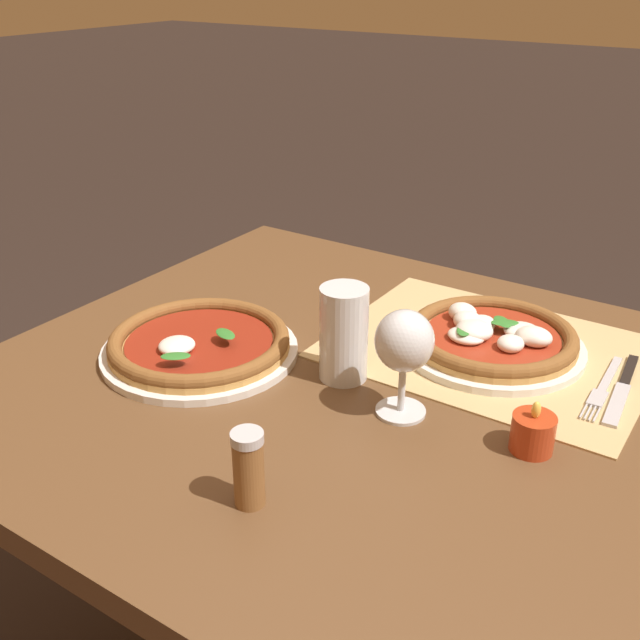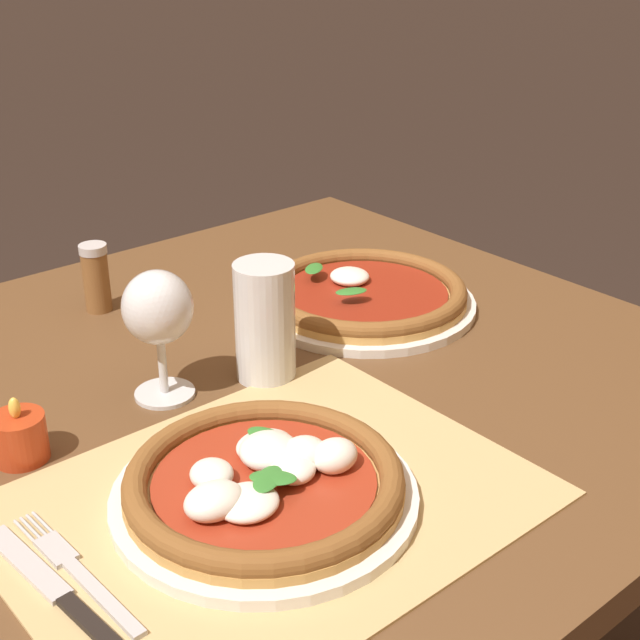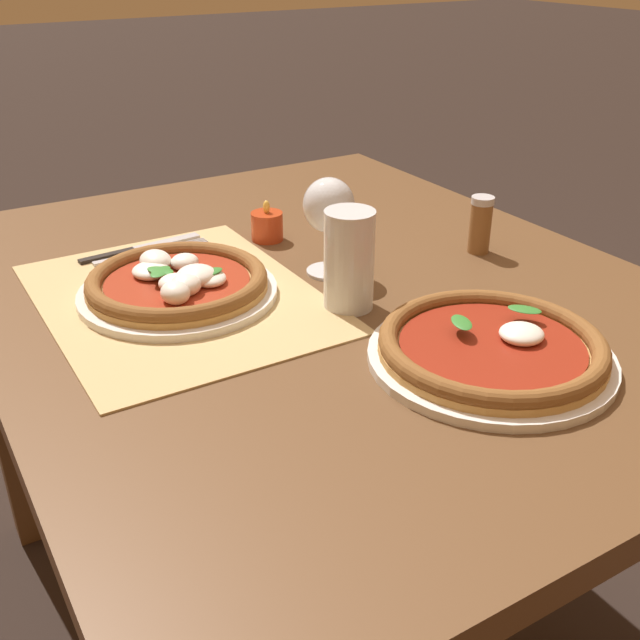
{
  "view_description": "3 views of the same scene",
  "coord_description": "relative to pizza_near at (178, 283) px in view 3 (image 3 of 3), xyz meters",
  "views": [
    {
      "loc": [
        -0.42,
        0.83,
        1.31
      ],
      "look_at": [
        0.19,
        -0.08,
        0.78
      ],
      "focal_mm": 42.0,
      "sensor_mm": 36.0,
      "label": 1
    },
    {
      "loc": [
        -0.47,
        -0.76,
        1.26
      ],
      "look_at": [
        0.14,
        -0.04,
        0.81
      ],
      "focal_mm": 50.0,
      "sensor_mm": 36.0,
      "label": 2
    },
    {
      "loc": [
        0.9,
        -0.54,
        1.22
      ],
      "look_at": [
        0.18,
        -0.1,
        0.78
      ],
      "focal_mm": 42.0,
      "sensor_mm": 36.0,
      "label": 3
    }
  ],
  "objects": [
    {
      "name": "fork",
      "position": [
        -0.18,
        0.02,
        -0.02
      ],
      "size": [
        0.02,
        0.2,
        0.0
      ],
      "color": "#B7B7BC",
      "rests_on": "paper_placemat"
    },
    {
      "name": "paper_placemat",
      "position": [
        0.0,
        -0.0,
        -0.02
      ],
      "size": [
        0.49,
        0.38,
        0.0
      ],
      "primitive_type": "cube",
      "color": "tan",
      "rests_on": "dining_table"
    },
    {
      "name": "pepper_shaker",
      "position": [
        0.09,
        0.5,
        0.03
      ],
      "size": [
        0.04,
        0.04,
        0.1
      ],
      "color": "brown",
      "rests_on": "dining_table"
    },
    {
      "name": "pizza_far",
      "position": [
        0.38,
        0.27,
        -0.0
      ],
      "size": [
        0.31,
        0.31,
        0.04
      ],
      "color": "silver",
      "rests_on": "dining_table"
    },
    {
      "name": "pint_glass",
      "position": [
        0.15,
        0.2,
        0.05
      ],
      "size": [
        0.07,
        0.07,
        0.15
      ],
      "color": "silver",
      "rests_on": "dining_table"
    },
    {
      "name": "knife",
      "position": [
        -0.21,
        0.01,
        -0.02
      ],
      "size": [
        0.03,
        0.22,
        0.01
      ],
      "color": "black",
      "rests_on": "paper_placemat"
    },
    {
      "name": "pizza_near",
      "position": [
        0.0,
        0.0,
        0.0
      ],
      "size": [
        0.29,
        0.29,
        0.05
      ],
      "color": "silver",
      "rests_on": "paper_placemat"
    },
    {
      "name": "ground_plane",
      "position": [
        0.06,
        0.2,
        -0.76
      ],
      "size": [
        24.0,
        24.0,
        0.0
      ],
      "primitive_type": "plane",
      "color": "black"
    },
    {
      "name": "dining_table",
      "position": [
        0.06,
        0.2,
        -0.13
      ],
      "size": [
        1.23,
        0.97,
        0.74
      ],
      "color": "brown",
      "rests_on": "ground"
    },
    {
      "name": "votive_candle",
      "position": [
        -0.14,
        0.22,
        -0.0
      ],
      "size": [
        0.06,
        0.06,
        0.07
      ],
      "color": "#B23819",
      "rests_on": "dining_table"
    },
    {
      "name": "wine_glass",
      "position": [
        0.03,
        0.24,
        0.08
      ],
      "size": [
        0.08,
        0.08,
        0.16
      ],
      "color": "silver",
      "rests_on": "dining_table"
    }
  ]
}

